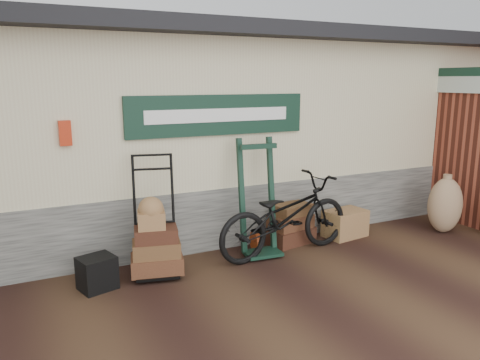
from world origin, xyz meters
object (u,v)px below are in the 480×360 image
suitcase_stack (291,223)px  bicycle (286,212)px  black_trunk (97,273)px  porter_trolley (155,214)px  green_barrow (258,197)px  wicker_hamper (345,223)px

suitcase_stack → bicycle: bicycle is taller
suitcase_stack → black_trunk: bearing=-172.7°
porter_trolley → green_barrow: 1.49m
green_barrow → suitcase_stack: 0.84m
porter_trolley → suitcase_stack: (2.13, 0.18, -0.46)m
black_trunk → porter_trolley: bearing=13.9°
wicker_hamper → bicycle: size_ratio=0.30×
suitcase_stack → wicker_hamper: 0.95m
green_barrow → suitcase_stack: bearing=18.6°
wicker_hamper → bicycle: bearing=-168.8°
green_barrow → wicker_hamper: (1.58, 0.04, -0.61)m
green_barrow → black_trunk: bearing=-170.2°
black_trunk → green_barrow: bearing=5.3°
wicker_hamper → green_barrow: bearing=-178.4°
porter_trolley → green_barrow: size_ratio=0.94×
suitcase_stack → bicycle: (-0.32, -0.37, 0.32)m
porter_trolley → bicycle: porter_trolley is taller
porter_trolley → bicycle: (1.81, -0.19, -0.15)m
wicker_hamper → black_trunk: (-3.83, -0.25, -0.01)m
black_trunk → bicycle: 2.62m
suitcase_stack → wicker_hamper: (0.94, -0.12, -0.10)m
green_barrow → bicycle: green_barrow is taller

